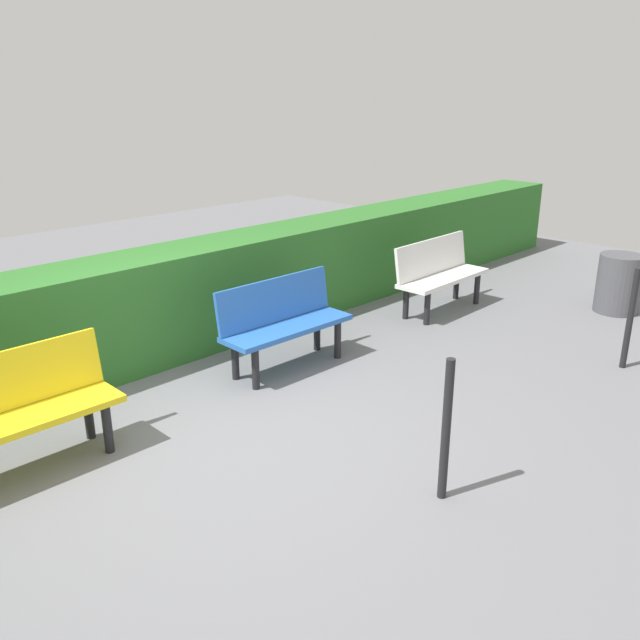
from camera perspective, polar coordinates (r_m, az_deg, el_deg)
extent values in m
plane|color=slate|center=(5.34, -8.07, -9.94)|extent=(17.29, 17.29, 0.00)
cube|color=white|center=(8.16, 10.55, 3.55)|extent=(1.39, 0.44, 0.05)
cube|color=white|center=(8.20, 9.54, 5.39)|extent=(1.38, 0.13, 0.42)
cylinder|color=black|center=(8.59, 13.29, 2.63)|extent=(0.07, 0.07, 0.39)
cylinder|color=black|center=(8.73, 11.60, 3.03)|extent=(0.07, 0.07, 0.39)
cylinder|color=black|center=(7.71, 9.16, 0.99)|extent=(0.07, 0.07, 0.39)
cylinder|color=black|center=(7.87, 7.37, 1.47)|extent=(0.07, 0.07, 0.39)
cube|color=blue|center=(6.37, -2.75, -0.67)|extent=(1.37, 0.45, 0.05)
cube|color=blue|center=(6.43, -3.91, 1.72)|extent=(1.36, 0.13, 0.42)
cylinder|color=black|center=(6.68, 1.53, -1.68)|extent=(0.07, 0.07, 0.39)
cylinder|color=black|center=(6.88, -0.26, -1.03)|extent=(0.07, 0.07, 0.39)
cylinder|color=black|center=(6.03, -5.55, -4.19)|extent=(0.07, 0.07, 0.39)
cylinder|color=black|center=(6.25, -7.27, -3.38)|extent=(0.07, 0.07, 0.39)
cube|color=yellow|center=(5.08, -25.15, -8.07)|extent=(1.57, 0.44, 0.05)
cylinder|color=black|center=(5.25, -17.73, -8.84)|extent=(0.07, 0.07, 0.39)
cylinder|color=black|center=(5.50, -19.21, -7.70)|extent=(0.07, 0.07, 0.39)
cube|color=#2D6B28|center=(7.09, -9.97, 2.19)|extent=(13.29, 0.72, 1.07)
cylinder|color=black|center=(7.00, 25.02, 0.08)|extent=(0.06, 0.06, 1.00)
cylinder|color=black|center=(4.43, 10.74, -9.27)|extent=(0.06, 0.06, 1.00)
cylinder|color=#4C4C51|center=(8.78, 24.22, 2.86)|extent=(0.52, 0.52, 0.71)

